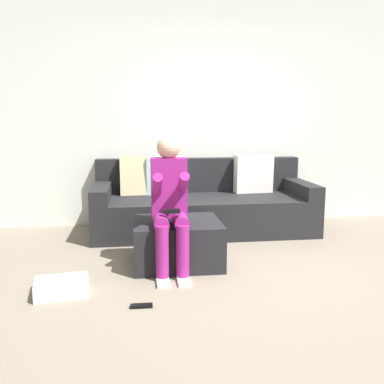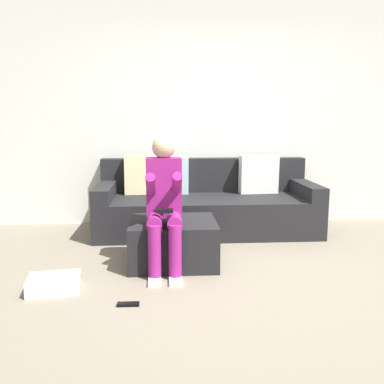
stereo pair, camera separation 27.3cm
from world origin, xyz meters
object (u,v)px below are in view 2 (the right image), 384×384
at_px(couch_sectional, 206,205).
at_px(storage_bin, 54,284).
at_px(person_seated, 164,199).
at_px(remote_near_ottoman, 128,304).
at_px(ottoman, 173,242).

bearing_deg(couch_sectional, storage_bin, -127.87).
bearing_deg(couch_sectional, person_seated, -110.12).
xyz_separation_m(couch_sectional, person_seated, (-0.48, -1.31, 0.32)).
bearing_deg(remote_near_ottoman, person_seated, 70.50).
bearing_deg(storage_bin, person_seated, 24.64).
bearing_deg(storage_bin, remote_near_ottoman, -28.15).
distance_m(couch_sectional, remote_near_ottoman, 2.16).
distance_m(ottoman, storage_bin, 1.09).
relative_size(ottoman, remote_near_ottoman, 5.01).
distance_m(storage_bin, remote_near_ottoman, 0.66).
xyz_separation_m(ottoman, storage_bin, (-0.92, -0.57, -0.14)).
bearing_deg(person_seated, storage_bin, -155.36).
distance_m(person_seated, remote_near_ottoman, 0.96).
bearing_deg(person_seated, couch_sectional, 69.88).
xyz_separation_m(person_seated, storage_bin, (-0.84, -0.39, -0.57)).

